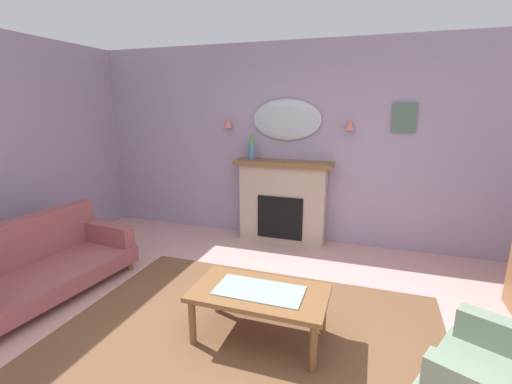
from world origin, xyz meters
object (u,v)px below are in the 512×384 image
Objects in this scene: wall_sconce_right at (350,125)px; coffee_table at (259,297)px; fireplace at (282,202)px; floral_couch at (39,263)px; wall_sconce_left at (228,123)px; framed_picture at (404,118)px; wall_mirror at (287,120)px; mantel_vase_left at (252,146)px.

coffee_table is at bearing -101.52° from wall_sconce_right.
fireplace reaches higher than floral_couch.
wall_sconce_right is at bearing 0.00° from wall_sconce_left.
framed_picture is 0.33× the size of coffee_table.
coffee_table is at bearing -0.14° from floral_couch.
framed_picture is 0.20× the size of floral_couch.
wall_mirror reaches higher than floral_couch.
coffee_table is (-1.12, -2.37, -1.37)m from framed_picture.
mantel_vase_left reaches higher than coffee_table.
wall_sconce_right is (0.85, 0.09, 1.09)m from fireplace.
floral_couch is (-2.39, 0.01, -0.06)m from coffee_table.
wall_sconce_right reaches higher than coffee_table.
wall_mirror is at bearing 20.70° from mantel_vase_left.
mantel_vase_left is 2.67× the size of wall_sconce_right.
wall_sconce_left reaches higher than floral_couch.
fireplace is 3.78× the size of framed_picture.
mantel_vase_left is 1.34m from wall_sconce_right.
framed_picture is 2.95m from coffee_table.
framed_picture is at bearing 1.46° from wall_sconce_left.
fireplace reaches higher than coffee_table.
framed_picture reaches higher than wall_sconce_right.
wall_mirror is 6.86× the size of wall_sconce_left.
fireplace is at bearing 99.73° from coffee_table.
coffee_table is at bearing -115.33° from framed_picture.
wall_sconce_right is at bearing 6.16° from fireplace.
wall_mirror reaches higher than coffee_table.
coffee_table is at bearing -69.22° from mantel_vase_left.
coffee_table is (-0.47, -2.31, -1.28)m from wall_sconce_right.
wall_mirror is 1.50m from framed_picture.
wall_sconce_left is 0.08× the size of floral_couch.
fireplace is at bearing -90.00° from wall_mirror.
mantel_vase_left is 0.52m from wall_sconce_left.
wall_sconce_left is at bearing -178.54° from framed_picture.
mantel_vase_left is at bearing -16.70° from wall_sconce_left.
mantel_vase_left is 0.39× the size of wall_mirror.
floral_couch is (-1.56, -2.18, -1.03)m from mantel_vase_left.
wall_sconce_right is 0.08× the size of floral_couch.
mantel_vase_left is 0.34× the size of coffee_table.
mantel_vase_left is 2.87m from floral_couch.
framed_picture is 4.47m from floral_couch.
fireplace is at bearing 3.60° from mantel_vase_left.
wall_sconce_left is (-0.40, 0.12, 0.31)m from mantel_vase_left.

